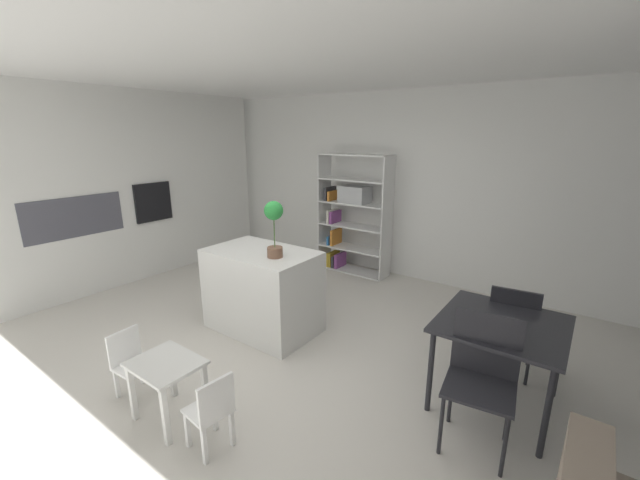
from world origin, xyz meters
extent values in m
plane|color=beige|center=(0.00, 0.00, 0.00)|extent=(10.16, 10.16, 0.00)
cube|color=white|center=(0.00, 0.00, 2.82)|extent=(7.38, 5.74, 0.06)
cube|color=white|center=(0.00, 2.84, 1.39)|extent=(7.38, 0.06, 2.79)
cube|color=white|center=(-3.32, 0.00, 1.39)|extent=(0.62, 5.17, 2.79)
cube|color=#4C4C56|center=(-3.00, -0.50, 1.12)|extent=(0.01, 1.22, 0.53)
cube|color=black|center=(-2.99, 0.60, 1.16)|extent=(0.04, 0.58, 0.58)
cylinder|color=#B7BABC|center=(-3.02, 0.60, 1.40)|extent=(0.02, 0.46, 0.02)
cube|color=white|center=(-0.40, 0.27, 0.47)|extent=(1.21, 0.76, 0.93)
cylinder|color=brown|center=(-0.13, 0.20, 0.99)|extent=(0.16, 0.16, 0.11)
cylinder|color=#476633|center=(-0.13, 0.20, 1.19)|extent=(0.01, 0.01, 0.31)
sphere|color=green|center=(-0.13, 0.20, 1.42)|extent=(0.19, 0.19, 0.19)
cube|color=white|center=(-1.14, 2.52, 0.93)|extent=(0.02, 0.36, 1.87)
cube|color=white|center=(0.00, 2.52, 0.93)|extent=(0.02, 0.36, 1.87)
cube|color=white|center=(-0.57, 2.52, 1.86)|extent=(1.16, 0.36, 0.02)
cube|color=white|center=(-0.57, 2.52, 0.01)|extent=(1.16, 0.36, 0.02)
cube|color=white|center=(-0.57, 2.52, 0.39)|extent=(1.12, 0.36, 0.02)
cube|color=white|center=(-0.57, 2.52, 0.75)|extent=(1.12, 0.36, 0.02)
cube|color=white|center=(-0.57, 2.52, 1.12)|extent=(1.12, 0.36, 0.02)
cube|color=white|center=(-0.57, 2.52, 1.48)|extent=(1.12, 0.36, 0.02)
cube|color=gold|center=(-1.00, 2.52, 0.13)|extent=(0.05, 0.30, 0.22)
cube|color=gold|center=(-0.94, 2.52, 0.13)|extent=(0.03, 0.30, 0.22)
cube|color=#38383D|center=(-0.88, 2.52, 0.12)|extent=(0.04, 0.30, 0.19)
cube|color=#8E4793|center=(-0.82, 2.52, 0.14)|extent=(0.05, 0.30, 0.23)
cube|color=#2D6BAD|center=(-0.97, 2.52, 0.47)|extent=(0.04, 0.30, 0.14)
cube|color=orange|center=(-0.91, 2.52, 0.53)|extent=(0.04, 0.30, 0.26)
cube|color=silver|center=(-0.98, 2.52, 0.87)|extent=(0.04, 0.30, 0.21)
cube|color=#8E4793|center=(-0.93, 2.52, 0.86)|extent=(0.04, 0.30, 0.19)
cube|color=#38383D|center=(-1.03, 2.52, 1.23)|extent=(0.04, 0.30, 0.21)
cube|color=orange|center=(-0.97, 2.52, 1.21)|extent=(0.04, 0.30, 0.15)
cube|color=#B7BABC|center=(-0.57, 2.52, 1.26)|extent=(0.44, 0.32, 0.26)
cube|color=silver|center=(0.03, -1.22, 0.49)|extent=(0.52, 0.43, 0.03)
cube|color=silver|center=(-0.19, -1.40, 0.24)|extent=(0.04, 0.04, 0.48)
cube|color=silver|center=(0.25, -1.40, 0.24)|extent=(0.04, 0.04, 0.48)
cube|color=silver|center=(-0.19, -1.05, 0.24)|extent=(0.04, 0.04, 0.48)
cube|color=silver|center=(0.25, -1.05, 0.24)|extent=(0.04, 0.04, 0.48)
cube|color=white|center=(-0.45, -1.22, 0.27)|extent=(0.30, 0.30, 0.02)
cube|color=white|center=(-0.58, -1.23, 0.43)|extent=(0.04, 0.28, 0.29)
cube|color=white|center=(-0.33, -1.33, 0.13)|extent=(0.03, 0.03, 0.26)
cube|color=white|center=(-0.34, -1.10, 0.13)|extent=(0.03, 0.03, 0.26)
cube|color=white|center=(-0.56, -1.34, 0.13)|extent=(0.03, 0.03, 0.26)
cube|color=white|center=(-0.57, -1.11, 0.13)|extent=(0.03, 0.03, 0.26)
cube|color=white|center=(0.51, -1.22, 0.30)|extent=(0.30, 0.30, 0.02)
cube|color=white|center=(0.63, -1.24, 0.46)|extent=(0.05, 0.27, 0.29)
cube|color=white|center=(0.41, -1.10, 0.14)|extent=(0.03, 0.03, 0.29)
cube|color=white|center=(0.39, -1.32, 0.14)|extent=(0.03, 0.03, 0.29)
cube|color=white|center=(0.63, -1.12, 0.14)|extent=(0.03, 0.03, 0.29)
cube|color=white|center=(0.61, -1.35, 0.14)|extent=(0.03, 0.03, 0.29)
cube|color=#232328|center=(2.04, 0.46, 0.73)|extent=(0.93, 0.93, 0.03)
cylinder|color=#232328|center=(1.63, 0.06, 0.36)|extent=(0.04, 0.04, 0.71)
cylinder|color=#232328|center=(2.44, 0.06, 0.36)|extent=(0.04, 0.04, 0.71)
cylinder|color=#232328|center=(1.63, 0.86, 0.36)|extent=(0.04, 0.04, 0.71)
cylinder|color=#232328|center=(2.44, 0.86, 0.36)|extent=(0.04, 0.04, 0.71)
cube|color=#232328|center=(2.04, 1.04, 0.45)|extent=(0.44, 0.45, 0.03)
cube|color=#232328|center=(2.06, 0.86, 0.67)|extent=(0.40, 0.07, 0.42)
cylinder|color=#232328|center=(2.19, 1.24, 0.22)|extent=(0.03, 0.03, 0.44)
cylinder|color=#232328|center=(1.85, 1.20, 0.22)|extent=(0.03, 0.03, 0.44)
cylinder|color=#232328|center=(2.23, 0.89, 0.22)|extent=(0.03, 0.03, 0.44)
cylinder|color=#232328|center=(1.89, 0.85, 0.22)|extent=(0.03, 0.03, 0.44)
cube|color=#232328|center=(2.04, -0.12, 0.48)|extent=(0.51, 0.47, 0.03)
cube|color=#232328|center=(2.01, 0.07, 0.73)|extent=(0.46, 0.09, 0.48)
cylinder|color=#232328|center=(1.86, -0.32, 0.23)|extent=(0.03, 0.03, 0.47)
cylinder|color=#232328|center=(2.26, -0.27, 0.23)|extent=(0.03, 0.03, 0.47)
cylinder|color=#232328|center=(1.82, 0.03, 0.23)|extent=(0.03, 0.03, 0.47)
cylinder|color=#232328|center=(2.21, 0.08, 0.23)|extent=(0.03, 0.03, 0.47)
camera|label=1|loc=(2.49, -2.61, 2.18)|focal=21.67mm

